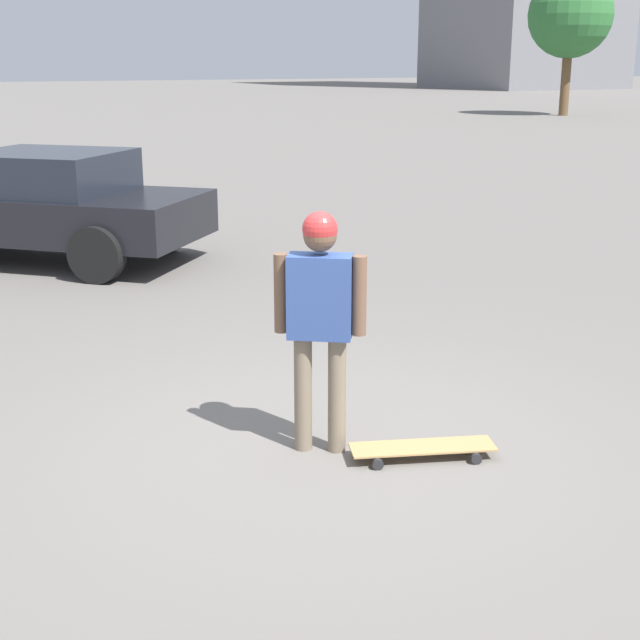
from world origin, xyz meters
name	(u,v)px	position (x,y,z in m)	size (l,w,h in m)	color
ground_plane	(320,449)	(0.00, 0.00, 0.00)	(220.00, 220.00, 0.00)	slate
person	(320,306)	(0.00, 0.00, 0.99)	(0.40, 0.50, 1.60)	#7A6B56
skateboard	(423,448)	(-0.42, -0.53, 0.07)	(0.55, 0.97, 0.08)	tan
car_parked_near	(45,204)	(6.79, 0.45, 0.73)	(4.09, 4.18, 1.40)	black
tree_distant	(570,15)	(27.89, -27.16, 4.44)	(3.83, 3.83, 6.39)	brown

